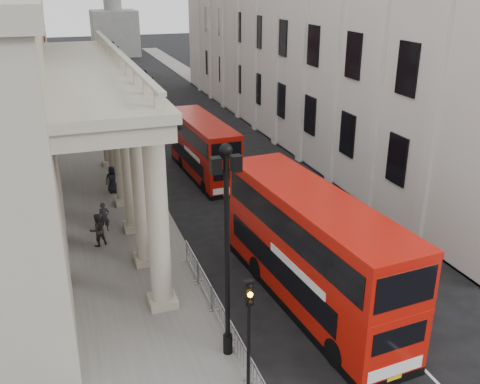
{
  "coord_description": "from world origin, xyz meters",
  "views": [
    {
      "loc": [
        -5.62,
        -11.91,
        13.43
      ],
      "look_at": [
        2.67,
        12.03,
        3.26
      ],
      "focal_mm": 40.0,
      "sensor_mm": 36.0,
      "label": 1
    }
  ],
  "objects_px": {
    "lamp_post_mid": "(147,128)",
    "pedestrian_a": "(104,217)",
    "traffic_light": "(249,315)",
    "lamp_post_south": "(227,240)",
    "lamp_post_north": "(115,83)",
    "pedestrian_c": "(112,179)",
    "pedestrian_b": "(97,230)",
    "bus_far": "(203,147)",
    "bus_near": "(312,248)"
  },
  "relations": [
    {
      "from": "lamp_post_north",
      "to": "lamp_post_south",
      "type": "bearing_deg",
      "value": -90.0
    },
    {
      "from": "lamp_post_mid",
      "to": "pedestrian_a",
      "type": "bearing_deg",
      "value": -132.16
    },
    {
      "from": "traffic_light",
      "to": "bus_near",
      "type": "bearing_deg",
      "value": 44.09
    },
    {
      "from": "bus_far",
      "to": "lamp_post_south",
      "type": "bearing_deg",
      "value": -105.63
    },
    {
      "from": "bus_far",
      "to": "lamp_post_north",
      "type": "bearing_deg",
      "value": 107.36
    },
    {
      "from": "pedestrian_a",
      "to": "bus_near",
      "type": "bearing_deg",
      "value": -53.17
    },
    {
      "from": "lamp_post_south",
      "to": "traffic_light",
      "type": "relative_size",
      "value": 1.93
    },
    {
      "from": "pedestrian_c",
      "to": "pedestrian_b",
      "type": "bearing_deg",
      "value": -95.75
    },
    {
      "from": "lamp_post_mid",
      "to": "bus_near",
      "type": "distance_m",
      "value": 14.61
    },
    {
      "from": "lamp_post_south",
      "to": "pedestrian_b",
      "type": "relative_size",
      "value": 4.54
    },
    {
      "from": "lamp_post_south",
      "to": "traffic_light",
      "type": "distance_m",
      "value": 2.71
    },
    {
      "from": "traffic_light",
      "to": "pedestrian_c",
      "type": "xyz_separation_m",
      "value": [
        -2.29,
        20.2,
        -2.08
      ]
    },
    {
      "from": "bus_near",
      "to": "pedestrian_b",
      "type": "bearing_deg",
      "value": 130.81
    },
    {
      "from": "lamp_post_south",
      "to": "lamp_post_north",
      "type": "distance_m",
      "value": 32.0
    },
    {
      "from": "lamp_post_south",
      "to": "pedestrian_a",
      "type": "distance_m",
      "value": 13.38
    },
    {
      "from": "pedestrian_a",
      "to": "pedestrian_b",
      "type": "relative_size",
      "value": 0.92
    },
    {
      "from": "lamp_post_south",
      "to": "pedestrian_b",
      "type": "distance_m",
      "value": 11.95
    },
    {
      "from": "bus_far",
      "to": "pedestrian_b",
      "type": "bearing_deg",
      "value": -135.44
    },
    {
      "from": "lamp_post_north",
      "to": "pedestrian_b",
      "type": "relative_size",
      "value": 4.54
    },
    {
      "from": "bus_near",
      "to": "bus_far",
      "type": "height_order",
      "value": "bus_near"
    },
    {
      "from": "lamp_post_south",
      "to": "pedestrian_c",
      "type": "height_order",
      "value": "lamp_post_south"
    },
    {
      "from": "traffic_light",
      "to": "pedestrian_c",
      "type": "distance_m",
      "value": 20.43
    },
    {
      "from": "pedestrian_b",
      "to": "pedestrian_a",
      "type": "bearing_deg",
      "value": -129.29
    },
    {
      "from": "lamp_post_mid",
      "to": "lamp_post_north",
      "type": "xyz_separation_m",
      "value": [
        0.0,
        16.0,
        0.0
      ]
    },
    {
      "from": "traffic_light",
      "to": "pedestrian_a",
      "type": "height_order",
      "value": "traffic_light"
    },
    {
      "from": "bus_far",
      "to": "pedestrian_a",
      "type": "bearing_deg",
      "value": -139.64
    },
    {
      "from": "lamp_post_north",
      "to": "bus_near",
      "type": "bearing_deg",
      "value": -81.26
    },
    {
      "from": "traffic_light",
      "to": "lamp_post_mid",
      "type": "bearing_deg",
      "value": 90.32
    },
    {
      "from": "lamp_post_mid",
      "to": "traffic_light",
      "type": "xyz_separation_m",
      "value": [
        0.1,
        -18.02,
        -1.8
      ]
    },
    {
      "from": "bus_far",
      "to": "pedestrian_b",
      "type": "height_order",
      "value": "bus_far"
    },
    {
      "from": "bus_far",
      "to": "pedestrian_a",
      "type": "distance_m",
      "value": 10.76
    },
    {
      "from": "bus_far",
      "to": "lamp_post_mid",
      "type": "bearing_deg",
      "value": -143.69
    },
    {
      "from": "lamp_post_mid",
      "to": "bus_far",
      "type": "height_order",
      "value": "lamp_post_mid"
    },
    {
      "from": "lamp_post_south",
      "to": "pedestrian_c",
      "type": "relative_size",
      "value": 4.6
    },
    {
      "from": "bus_far",
      "to": "pedestrian_a",
      "type": "height_order",
      "value": "bus_far"
    },
    {
      "from": "lamp_post_mid",
      "to": "pedestrian_c",
      "type": "distance_m",
      "value": 4.96
    },
    {
      "from": "pedestrian_b",
      "to": "lamp_post_mid",
      "type": "bearing_deg",
      "value": -147.97
    },
    {
      "from": "bus_far",
      "to": "pedestrian_b",
      "type": "xyz_separation_m",
      "value": [
        -8.33,
        -9.02,
        -1.14
      ]
    },
    {
      "from": "bus_near",
      "to": "pedestrian_a",
      "type": "height_order",
      "value": "bus_near"
    },
    {
      "from": "lamp_post_north",
      "to": "bus_far",
      "type": "bearing_deg",
      "value": -69.94
    },
    {
      "from": "lamp_post_mid",
      "to": "pedestrian_c",
      "type": "bearing_deg",
      "value": 135.09
    },
    {
      "from": "pedestrian_a",
      "to": "pedestrian_b",
      "type": "xyz_separation_m",
      "value": [
        -0.52,
        -1.71,
        0.07
      ]
    },
    {
      "from": "lamp_post_mid",
      "to": "traffic_light",
      "type": "distance_m",
      "value": 18.11
    },
    {
      "from": "lamp_post_mid",
      "to": "bus_far",
      "type": "xyz_separation_m",
      "value": [
        4.51,
        3.65,
        -2.74
      ]
    },
    {
      "from": "pedestrian_b",
      "to": "bus_far",
      "type": "bearing_deg",
      "value": -155.24
    },
    {
      "from": "lamp_post_north",
      "to": "traffic_light",
      "type": "xyz_separation_m",
      "value": [
        0.1,
        -34.02,
        -1.8
      ]
    },
    {
      "from": "lamp_post_mid",
      "to": "pedestrian_a",
      "type": "relative_size",
      "value": 4.92
    },
    {
      "from": "lamp_post_north",
      "to": "bus_far",
      "type": "relative_size",
      "value": 0.86
    },
    {
      "from": "traffic_light",
      "to": "lamp_post_south",
      "type": "bearing_deg",
      "value": 92.84
    },
    {
      "from": "bus_near",
      "to": "pedestrian_c",
      "type": "relative_size",
      "value": 6.59
    }
  ]
}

